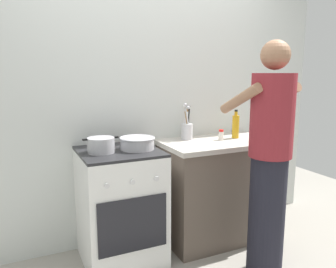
{
  "coord_description": "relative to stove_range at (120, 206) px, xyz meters",
  "views": [
    {
      "loc": [
        -1.06,
        -2.27,
        1.48
      ],
      "look_at": [
        0.05,
        0.12,
        1.0
      ],
      "focal_mm": 35.91,
      "sensor_mm": 36.0,
      "label": 1
    }
  ],
  "objects": [
    {
      "name": "countertop",
      "position": [
        0.9,
        0.0,
        0.0
      ],
      "size": [
        1.0,
        0.6,
        0.9
      ],
      "color": "brown",
      "rests_on": "ground"
    },
    {
      "name": "mixing_bowl",
      "position": [
        0.14,
        -0.03,
        0.5
      ],
      "size": [
        0.27,
        0.27,
        0.1
      ],
      "color": "#B7B7BC",
      "rests_on": "stove_range"
    },
    {
      "name": "pot",
      "position": [
        -0.14,
        -0.02,
        0.51
      ],
      "size": [
        0.27,
        0.2,
        0.11
      ],
      "color": "#B2B2B7",
      "rests_on": "stove_range"
    },
    {
      "name": "ground",
      "position": [
        0.35,
        -0.15,
        -0.45
      ],
      "size": [
        6.0,
        6.0,
        0.0
      ],
      "primitive_type": "plane",
      "color": "gray"
    },
    {
      "name": "back_wall",
      "position": [
        0.55,
        0.35,
        0.8
      ],
      "size": [
        3.2,
        0.1,
        2.5
      ],
      "color": "silver",
      "rests_on": "ground"
    },
    {
      "name": "person",
      "position": [
        0.91,
        -0.63,
        0.41
      ],
      "size": [
        0.41,
        0.5,
        1.7
      ],
      "color": "black",
      "rests_on": "ground"
    },
    {
      "name": "stove_range",
      "position": [
        0.0,
        0.0,
        0.0
      ],
      "size": [
        0.6,
        0.62,
        0.9
      ],
      "color": "white",
      "rests_on": "ground"
    },
    {
      "name": "oil_bottle",
      "position": [
        1.1,
        0.03,
        0.56
      ],
      "size": [
        0.06,
        0.06,
        0.26
      ],
      "color": "gold",
      "rests_on": "countertop"
    },
    {
      "name": "utensil_crock",
      "position": [
        0.67,
        0.16,
        0.55
      ],
      "size": [
        0.1,
        0.1,
        0.32
      ],
      "color": "silver",
      "rests_on": "countertop"
    },
    {
      "name": "spice_bottle",
      "position": [
        0.93,
        0.0,
        0.5
      ],
      "size": [
        0.04,
        0.04,
        0.09
      ],
      "color": "silver",
      "rests_on": "countertop"
    }
  ]
}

